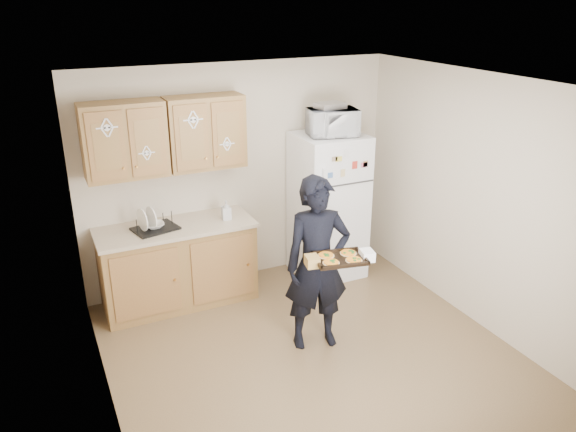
{
  "coord_description": "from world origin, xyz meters",
  "views": [
    {
      "loc": [
        -2.09,
        -3.91,
        3.15
      ],
      "look_at": [
        -0.03,
        0.45,
        1.24
      ],
      "focal_mm": 35.0,
      "sensor_mm": 36.0,
      "label": 1
    }
  ],
  "objects": [
    {
      "name": "floor",
      "position": [
        0.0,
        0.0,
        0.0
      ],
      "size": [
        3.6,
        3.6,
        0.0
      ],
      "primitive_type": "plane",
      "color": "brown",
      "rests_on": "ground"
    },
    {
      "name": "ceiling",
      "position": [
        0.0,
        0.0,
        2.5
      ],
      "size": [
        3.6,
        3.6,
        0.0
      ],
      "primitive_type": "plane",
      "color": "silver",
      "rests_on": "wall_back"
    },
    {
      "name": "wall_back",
      "position": [
        0.0,
        1.8,
        1.25
      ],
      "size": [
        3.6,
        0.04,
        2.5
      ],
      "primitive_type": "cube",
      "color": "beige",
      "rests_on": "floor"
    },
    {
      "name": "wall_front",
      "position": [
        0.0,
        -1.8,
        1.25
      ],
      "size": [
        3.6,
        0.04,
        2.5
      ],
      "primitive_type": "cube",
      "color": "beige",
      "rests_on": "floor"
    },
    {
      "name": "wall_left",
      "position": [
        -1.8,
        0.0,
        1.25
      ],
      "size": [
        0.04,
        3.6,
        2.5
      ],
      "primitive_type": "cube",
      "color": "beige",
      "rests_on": "floor"
    },
    {
      "name": "wall_right",
      "position": [
        1.8,
        0.0,
        1.25
      ],
      "size": [
        0.04,
        3.6,
        2.5
      ],
      "primitive_type": "cube",
      "color": "beige",
      "rests_on": "floor"
    },
    {
      "name": "refrigerator",
      "position": [
        0.95,
        1.43,
        0.85
      ],
      "size": [
        0.75,
        0.7,
        1.7
      ],
      "primitive_type": "cube",
      "color": "white",
      "rests_on": "floor"
    },
    {
      "name": "base_cabinet",
      "position": [
        -0.85,
        1.48,
        0.43
      ],
      "size": [
        1.6,
        0.6,
        0.86
      ],
      "primitive_type": "cube",
      "color": "olive",
      "rests_on": "floor"
    },
    {
      "name": "countertop",
      "position": [
        -0.85,
        1.48,
        0.88
      ],
      "size": [
        1.64,
        0.64,
        0.04
      ],
      "primitive_type": "cube",
      "color": "beige",
      "rests_on": "base_cabinet"
    },
    {
      "name": "upper_cab_left",
      "position": [
        -1.25,
        1.61,
        1.83
      ],
      "size": [
        0.8,
        0.33,
        0.75
      ],
      "primitive_type": "cube",
      "color": "olive",
      "rests_on": "wall_back"
    },
    {
      "name": "upper_cab_right",
      "position": [
        -0.43,
        1.61,
        1.83
      ],
      "size": [
        0.8,
        0.33,
        0.75
      ],
      "primitive_type": "cube",
      "color": "olive",
      "rests_on": "wall_back"
    },
    {
      "name": "cereal_box",
      "position": [
        1.47,
        1.67,
        0.16
      ],
      "size": [
        0.2,
        0.07,
        0.32
      ],
      "primitive_type": "cube",
      "color": "#E5D051",
      "rests_on": "floor"
    },
    {
      "name": "person",
      "position": [
        0.13,
        0.16,
        0.84
      ],
      "size": [
        0.68,
        0.52,
        1.68
      ],
      "primitive_type": "imported",
      "rotation": [
        0.0,
        0.0,
        -0.2
      ],
      "color": "black",
      "rests_on": "floor"
    },
    {
      "name": "baking_tray",
      "position": [
        0.19,
        -0.13,
        1.01
      ],
      "size": [
        0.5,
        0.41,
        0.04
      ],
      "primitive_type": "cube",
      "rotation": [
        0.0,
        0.0,
        -0.2
      ],
      "color": "black",
      "rests_on": "person"
    },
    {
      "name": "pizza_front_left",
      "position": [
        0.08,
        -0.18,
        1.02
      ],
      "size": [
        0.15,
        0.15,
        0.02
      ],
      "primitive_type": "cylinder",
      "color": "yellow",
      "rests_on": "baking_tray"
    },
    {
      "name": "pizza_front_right",
      "position": [
        0.28,
        -0.23,
        1.02
      ],
      "size": [
        0.15,
        0.15,
        0.02
      ],
      "primitive_type": "cylinder",
      "color": "yellow",
      "rests_on": "baking_tray"
    },
    {
      "name": "pizza_back_left",
      "position": [
        0.11,
        -0.04,
        1.02
      ],
      "size": [
        0.15,
        0.15,
        0.02
      ],
      "primitive_type": "cylinder",
      "color": "yellow",
      "rests_on": "baking_tray"
    },
    {
      "name": "pizza_back_right",
      "position": [
        0.31,
        -0.08,
        1.02
      ],
      "size": [
        0.15,
        0.15,
        0.02
      ],
      "primitive_type": "cylinder",
      "color": "yellow",
      "rests_on": "baking_tray"
    },
    {
      "name": "microwave",
      "position": [
        0.95,
        1.38,
        1.85
      ],
      "size": [
        0.59,
        0.46,
        0.29
      ],
      "primitive_type": "imported",
      "rotation": [
        0.0,
        0.0,
        -0.2
      ],
      "color": "white",
      "rests_on": "refrigerator"
    },
    {
      "name": "foil_pan",
      "position": [
        0.93,
        1.41,
        2.03
      ],
      "size": [
        0.33,
        0.24,
        0.06
      ],
      "primitive_type": "cube",
      "rotation": [
        0.0,
        0.0,
        0.11
      ],
      "color": "silver",
      "rests_on": "microwave"
    },
    {
      "name": "dish_rack",
      "position": [
        -1.06,
        1.47,
        0.99
      ],
      "size": [
        0.49,
        0.41,
        0.17
      ],
      "primitive_type": "cube",
      "rotation": [
        0.0,
        0.0,
        0.23
      ],
      "color": "black",
      "rests_on": "countertop"
    },
    {
      "name": "bowl",
      "position": [
        -1.06,
        1.47,
        0.95
      ],
      "size": [
        0.21,
        0.21,
        0.05
      ],
      "primitive_type": "imported",
      "rotation": [
        0.0,
        0.0,
        -0.09
      ],
      "color": "white",
      "rests_on": "dish_rack"
    },
    {
      "name": "soap_bottle",
      "position": [
        -0.3,
        1.43,
        1.0
      ],
      "size": [
        0.1,
        0.11,
        0.21
      ],
      "primitive_type": "imported",
      "rotation": [
        0.0,
        0.0,
        -0.11
      ],
      "color": "white",
      "rests_on": "countertop"
    }
  ]
}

